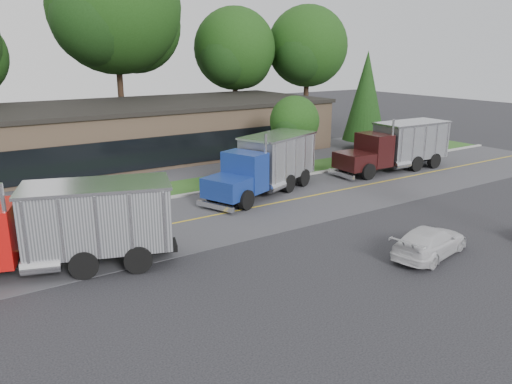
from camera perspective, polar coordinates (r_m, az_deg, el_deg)
ground at (r=19.29m, az=8.05°, el=-9.85°), size 140.00×140.00×0.00m
road at (r=26.17m, az=-5.06°, el=-2.75°), size 60.00×8.00×0.02m
center_line at (r=26.17m, az=-5.06°, el=-2.75°), size 60.00×0.12×0.01m
curb at (r=29.77m, az=-8.93°, el=-0.58°), size 60.00×0.30×0.12m
grass_verge at (r=31.36m, az=-10.31°, el=0.20°), size 60.00×3.40×0.03m
far_parking at (r=35.88m, az=-13.50°, el=1.99°), size 60.00×7.00×0.02m
strip_mall at (r=41.71m, az=-13.99°, el=6.65°), size 32.00×12.00×4.00m
tree_far_c at (r=49.76m, az=-15.64°, el=19.01°), size 12.69×11.95×18.11m
tree_far_d at (r=53.77m, az=-2.38°, el=15.62°), size 8.95×8.42×12.76m
tree_far_e at (r=56.76m, az=5.92°, el=15.82°), size 9.22×8.68×13.15m
evergreen_right at (r=44.42m, az=12.45°, el=10.66°), size 3.68×3.68×8.37m
tree_verge at (r=35.75m, az=4.45°, el=7.85°), size 3.73×3.51×5.32m
dump_truck_red at (r=20.71m, az=-21.16°, el=-3.56°), size 9.78×5.36×3.36m
dump_truck_blue at (r=30.10m, az=1.24°, el=3.34°), size 8.83×5.34×3.36m
dump_truck_maroon at (r=37.38m, az=15.94°, el=5.20°), size 9.39×2.93×3.36m
rally_car at (r=22.18m, az=19.25°, el=-5.38°), size 4.57×2.61×1.25m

